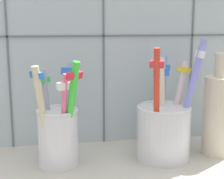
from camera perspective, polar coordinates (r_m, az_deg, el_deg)
name	(u,v)px	position (r cm, az deg, el deg)	size (l,w,h in cm)	color
counter_slab	(114,172)	(54.77, 0.32, -13.30)	(64.00, 22.00, 2.00)	#BCB7AD
tile_wall_back	(103,27)	(61.60, -1.53, 10.12)	(64.00, 2.20, 45.00)	#B2C1CC
toothbrush_cup_left	(58,132)	(53.43, -8.80, -6.90)	(7.51, 7.29, 16.29)	silver
toothbrush_cup_right	(164,128)	(56.21, 8.50, -6.18)	(10.60, 11.22, 18.95)	silver
ceramic_vase	(219,113)	(59.56, 16.98, -3.73)	(5.01, 5.01, 16.63)	beige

